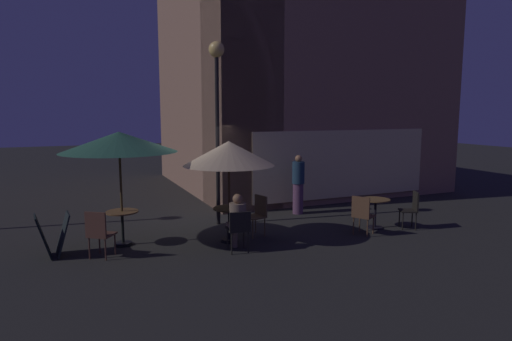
{
  "coord_description": "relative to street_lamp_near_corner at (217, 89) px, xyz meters",
  "views": [
    {
      "loc": [
        -2.99,
        -10.06,
        2.87
      ],
      "look_at": [
        1.0,
        -0.88,
        1.51
      ],
      "focal_mm": 30.5,
      "sensor_mm": 36.0,
      "label": 1
    }
  ],
  "objects": [
    {
      "name": "patron_standing_1",
      "position": [
        2.44,
        0.21,
        -2.59
      ],
      "size": [
        0.35,
        0.35,
        1.67
      ],
      "rotation": [
        0.0,
        0.0,
        1.29
      ],
      "color": "#613D5C",
      "rests_on": "ground"
    },
    {
      "name": "cafe_chair_4",
      "position": [
        4.23,
        -2.31,
        -2.88
      ],
      "size": [
        0.53,
        0.53,
        0.93
      ],
      "rotation": [
        0.0,
        0.0,
        2.67
      ],
      "color": "black",
      "rests_on": "ground"
    },
    {
      "name": "cafe_building",
      "position": [
        3.17,
        3.46,
        1.2
      ],
      "size": [
        8.84,
        8.53,
        9.27
      ],
      "color": "#9D725C",
      "rests_on": "ground"
    },
    {
      "name": "patio_umbrella_0",
      "position": [
        -0.25,
        -1.52,
        -1.47
      ],
      "size": [
        2.0,
        2.0,
        2.24
      ],
      "color": "black",
      "rests_on": "ground"
    },
    {
      "name": "ground_plane",
      "position": [
        -0.46,
        -0.3,
        -3.43
      ],
      "size": [
        60.0,
        60.0,
        0.0
      ],
      "primitive_type": "plane",
      "color": "#272624"
    },
    {
      "name": "street_lamp_near_corner",
      "position": [
        0.0,
        0.0,
        0.0
      ],
      "size": [
        0.39,
        0.39,
        4.57
      ],
      "color": "black",
      "rests_on": "ground"
    },
    {
      "name": "menu_sandwich_board",
      "position": [
        -3.81,
        -1.09,
        -2.99
      ],
      "size": [
        0.68,
        0.6,
        0.85
      ],
      "rotation": [
        0.0,
        0.0,
        0.09
      ],
      "color": "black",
      "rests_on": "ground"
    },
    {
      "name": "cafe_chair_3",
      "position": [
        2.75,
        -2.3,
        -2.89
      ],
      "size": [
        0.59,
        0.59,
        0.93
      ],
      "rotation": [
        0.0,
        0.0,
        0.51
      ],
      "color": "brown",
      "rests_on": "ground"
    },
    {
      "name": "cafe_chair_2",
      "position": [
        -2.99,
        -1.58,
        -2.87
      ],
      "size": [
        0.61,
        0.61,
        0.96
      ],
      "rotation": [
        0.0,
        0.0,
        0.94
      ],
      "color": "#543328",
      "rests_on": "ground"
    },
    {
      "name": "cafe_chair_0",
      "position": [
        -0.34,
        -2.33,
        -2.89
      ],
      "size": [
        0.48,
        0.48,
        0.87
      ],
      "rotation": [
        0.0,
        0.0,
        1.46
      ],
      "color": "black",
      "rests_on": "ground"
    },
    {
      "name": "cafe_chair_1",
      "position": [
        0.51,
        -1.33,
        -2.88
      ],
      "size": [
        0.52,
        0.52,
        0.94
      ],
      "rotation": [
        0.0,
        0.0,
        -2.9
      ],
      "color": "brown",
      "rests_on": "ground"
    },
    {
      "name": "cafe_table_1",
      "position": [
        -2.46,
        -0.86,
        -2.9
      ],
      "size": [
        0.69,
        0.69,
        0.75
      ],
      "color": "black",
      "rests_on": "ground"
    },
    {
      "name": "patio_umbrella_1",
      "position": [
        -2.46,
        -0.86,
        -1.2
      ],
      "size": [
        2.43,
        2.43,
        2.45
      ],
      "color": "black",
      "rests_on": "ground"
    },
    {
      "name": "patron_seated_0",
      "position": [
        -0.33,
        -2.19,
        -2.74
      ],
      "size": [
        0.38,
        0.54,
        1.21
      ],
      "rotation": [
        0.0,
        0.0,
        1.46
      ],
      "color": "#7C6354",
      "rests_on": "ground"
    },
    {
      "name": "cafe_table_2",
      "position": [
        3.44,
        -1.91,
        -2.91
      ],
      "size": [
        0.7,
        0.7,
        0.73
      ],
      "color": "black",
      "rests_on": "ground"
    },
    {
      "name": "cafe_table_0",
      "position": [
        -0.25,
        -1.52,
        -2.88
      ],
      "size": [
        0.71,
        0.71,
        0.77
      ],
      "color": "black",
      "rests_on": "ground"
    }
  ]
}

